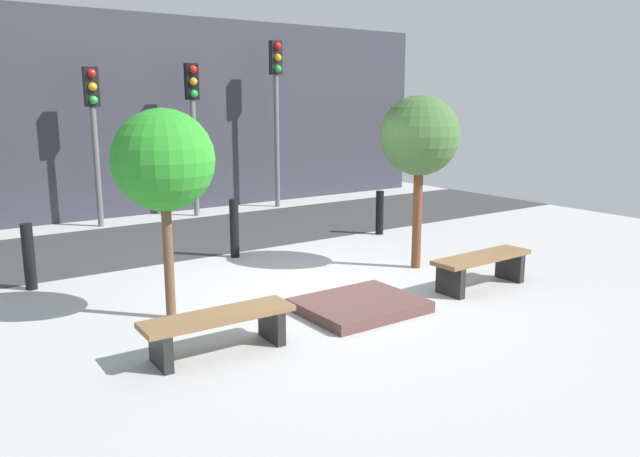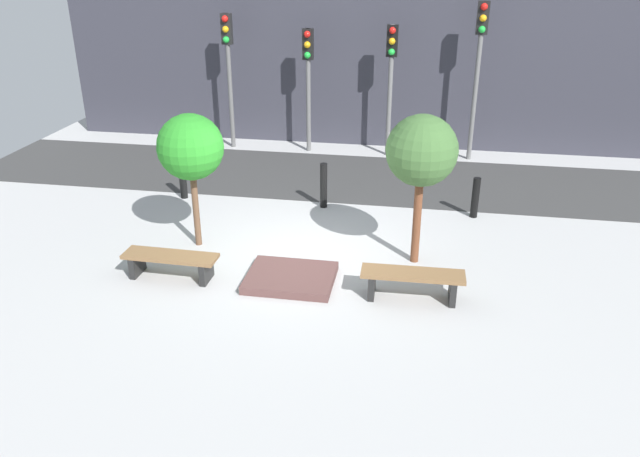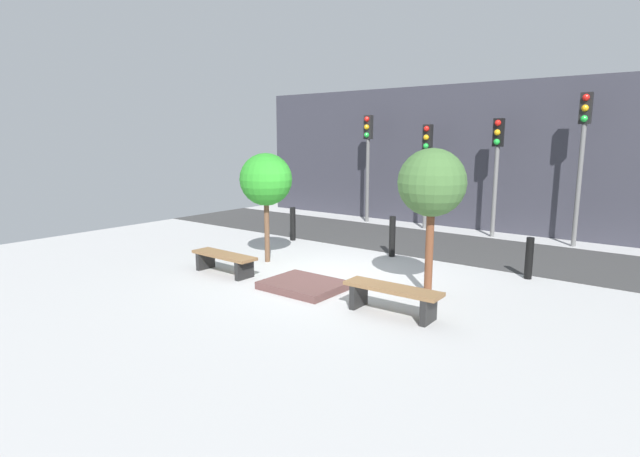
{
  "view_description": "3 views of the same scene",
  "coord_description": "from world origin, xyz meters",
  "px_view_note": "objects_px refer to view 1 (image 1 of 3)",
  "views": [
    {
      "loc": [
        -4.67,
        -6.72,
        2.58
      ],
      "look_at": [
        -0.56,
        -0.86,
        1.11
      ],
      "focal_mm": 35.0,
      "sensor_mm": 36.0,
      "label": 1
    },
    {
      "loc": [
        2.06,
        -9.89,
        5.16
      ],
      "look_at": [
        0.44,
        -0.59,
        0.86
      ],
      "focal_mm": 35.0,
      "sensor_mm": 36.0,
      "label": 2
    },
    {
      "loc": [
        5.84,
        -7.96,
        2.84
      ],
      "look_at": [
        0.14,
        -0.61,
        1.14
      ],
      "focal_mm": 28.0,
      "sensor_mm": 36.0,
      "label": 3
    }
  ],
  "objects_px": {
    "planter_bed": "(359,305)",
    "tree_behind_right_bench": "(420,137)",
    "bench_right": "(482,264)",
    "traffic_light_mid_west": "(94,117)",
    "bench_left": "(219,325)",
    "traffic_light_mid_east": "(193,111)",
    "tree_behind_left_bench": "(164,161)",
    "traffic_light_east": "(276,94)",
    "bollard_far_left": "(29,257)",
    "bollard_center": "(380,213)",
    "bollard_left": "(234,228)"
  },
  "relations": [
    {
      "from": "tree_behind_left_bench",
      "to": "traffic_light_east",
      "type": "xyz_separation_m",
      "value": [
        5.26,
        6.17,
        0.82
      ]
    },
    {
      "from": "bollard_center",
      "to": "bench_left",
      "type": "bearing_deg",
      "value": -145.69
    },
    {
      "from": "bollard_left",
      "to": "traffic_light_east",
      "type": "relative_size",
      "value": 0.25
    },
    {
      "from": "bollard_left",
      "to": "traffic_light_east",
      "type": "distance_m",
      "value": 5.56
    },
    {
      "from": "planter_bed",
      "to": "bollard_far_left",
      "type": "distance_m",
      "value": 4.62
    },
    {
      "from": "traffic_light_mid_west",
      "to": "traffic_light_east",
      "type": "height_order",
      "value": "traffic_light_east"
    },
    {
      "from": "tree_behind_right_bench",
      "to": "bollard_center",
      "type": "xyz_separation_m",
      "value": [
        1.15,
        2.23,
        -1.61
      ]
    },
    {
      "from": "traffic_light_mid_west",
      "to": "traffic_light_east",
      "type": "bearing_deg",
      "value": 0.02
    },
    {
      "from": "bench_right",
      "to": "tree_behind_left_bench",
      "type": "relative_size",
      "value": 0.66
    },
    {
      "from": "tree_behind_right_bench",
      "to": "bollard_far_left",
      "type": "relative_size",
      "value": 2.86
    },
    {
      "from": "bollard_far_left",
      "to": "bollard_left",
      "type": "xyz_separation_m",
      "value": [
        3.17,
        0.0,
        0.03
      ]
    },
    {
      "from": "tree_behind_left_bench",
      "to": "bench_right",
      "type": "bearing_deg",
      "value": -17.99
    },
    {
      "from": "bollard_center",
      "to": "bollard_left",
      "type": "bearing_deg",
      "value": 180.0
    },
    {
      "from": "tree_behind_left_bench",
      "to": "bollard_center",
      "type": "xyz_separation_m",
      "value": [
        5.19,
        2.23,
        -1.47
      ]
    },
    {
      "from": "bench_right",
      "to": "tree_behind_left_bench",
      "type": "distance_m",
      "value": 4.53
    },
    {
      "from": "bollard_far_left",
      "to": "traffic_light_east",
      "type": "relative_size",
      "value": 0.24
    },
    {
      "from": "tree_behind_left_bench",
      "to": "traffic_light_mid_east",
      "type": "relative_size",
      "value": 0.74
    },
    {
      "from": "bench_left",
      "to": "traffic_light_mid_east",
      "type": "bearing_deg",
      "value": 68.82
    },
    {
      "from": "tree_behind_right_bench",
      "to": "traffic_light_mid_east",
      "type": "distance_m",
      "value": 6.24
    },
    {
      "from": "tree_behind_right_bench",
      "to": "traffic_light_east",
      "type": "height_order",
      "value": "traffic_light_east"
    },
    {
      "from": "bench_left",
      "to": "bollard_center",
      "type": "distance_m",
      "value": 6.29
    },
    {
      "from": "bench_right",
      "to": "traffic_light_mid_west",
      "type": "relative_size",
      "value": 0.51
    },
    {
      "from": "traffic_light_east",
      "to": "traffic_light_mid_east",
      "type": "bearing_deg",
      "value": -179.97
    },
    {
      "from": "traffic_light_east",
      "to": "bench_right",
      "type": "bearing_deg",
      "value": -99.21
    },
    {
      "from": "bench_left",
      "to": "bollard_center",
      "type": "height_order",
      "value": "bollard_center"
    },
    {
      "from": "bench_right",
      "to": "planter_bed",
      "type": "xyz_separation_m",
      "value": [
        -2.02,
        0.2,
        -0.26
      ]
    },
    {
      "from": "planter_bed",
      "to": "tree_behind_right_bench",
      "type": "bearing_deg",
      "value": 28.84
    },
    {
      "from": "planter_bed",
      "to": "bollard_far_left",
      "type": "bearing_deg",
      "value": 133.48
    },
    {
      "from": "tree_behind_left_bench",
      "to": "bollard_far_left",
      "type": "height_order",
      "value": "tree_behind_left_bench"
    },
    {
      "from": "tree_behind_left_bench",
      "to": "traffic_light_mid_east",
      "type": "distance_m",
      "value": 6.92
    },
    {
      "from": "bench_right",
      "to": "tree_behind_right_bench",
      "type": "distance_m",
      "value": 2.15
    },
    {
      "from": "tree_behind_right_bench",
      "to": "planter_bed",
      "type": "bearing_deg",
      "value": -151.16
    },
    {
      "from": "bench_right",
      "to": "traffic_light_mid_west",
      "type": "bearing_deg",
      "value": 111.18
    },
    {
      "from": "bench_left",
      "to": "traffic_light_east",
      "type": "height_order",
      "value": "traffic_light_east"
    },
    {
      "from": "bollard_far_left",
      "to": "bench_left",
      "type": "bearing_deg",
      "value": -72.05
    },
    {
      "from": "bollard_far_left",
      "to": "bollard_left",
      "type": "relative_size",
      "value": 0.95
    },
    {
      "from": "bench_left",
      "to": "tree_behind_right_bench",
      "type": "xyz_separation_m",
      "value": [
        4.05,
        1.31,
        1.73
      ]
    },
    {
      "from": "bench_left",
      "to": "tree_behind_left_bench",
      "type": "bearing_deg",
      "value": 91.34
    },
    {
      "from": "bench_left",
      "to": "tree_behind_right_bench",
      "type": "bearing_deg",
      "value": 19.33
    },
    {
      "from": "bollard_far_left",
      "to": "traffic_light_mid_west",
      "type": "height_order",
      "value": "traffic_light_mid_west"
    },
    {
      "from": "traffic_light_mid_west",
      "to": "traffic_light_mid_east",
      "type": "distance_m",
      "value": 2.16
    },
    {
      "from": "bench_right",
      "to": "traffic_light_mid_east",
      "type": "bearing_deg",
      "value": 95.85
    },
    {
      "from": "tree_behind_right_bench",
      "to": "traffic_light_east",
      "type": "bearing_deg",
      "value": 78.88
    },
    {
      "from": "bench_left",
      "to": "traffic_light_east",
      "type": "xyz_separation_m",
      "value": [
        5.26,
        7.48,
        2.41
      ]
    },
    {
      "from": "bench_left",
      "to": "bench_right",
      "type": "bearing_deg",
      "value": 1.34
    },
    {
      "from": "tree_behind_left_bench",
      "to": "bollard_left",
      "type": "xyz_separation_m",
      "value": [
        2.02,
        2.23,
        -1.4
      ]
    },
    {
      "from": "bench_left",
      "to": "tree_behind_left_bench",
      "type": "xyz_separation_m",
      "value": [
        0.0,
        1.31,
        1.59
      ]
    },
    {
      "from": "tree_behind_left_bench",
      "to": "bollard_left",
      "type": "bearing_deg",
      "value": 47.78
    },
    {
      "from": "tree_behind_right_bench",
      "to": "bench_right",
      "type": "bearing_deg",
      "value": -90.0
    },
    {
      "from": "traffic_light_mid_west",
      "to": "bollard_left",
      "type": "bearing_deg",
      "value": -74.68
    }
  ]
}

